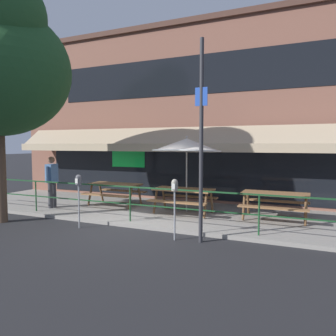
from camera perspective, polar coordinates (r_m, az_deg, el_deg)
name	(u,v)px	position (r m, az deg, el deg)	size (l,w,h in m)	color
ground_plane	(125,227)	(8.96, -7.58, -10.19)	(120.00, 120.00, 0.00)	#232326
patio_deck	(157,211)	(10.66, -1.90, -7.57)	(15.00, 4.00, 0.10)	gray
restaurant_building	(183,114)	(12.53, 2.56, 9.39)	(15.00, 1.60, 6.76)	brown
patio_railing	(130,196)	(9.05, -6.63, -4.87)	(13.84, 0.04, 0.97)	#194723
picnic_table_left	(115,188)	(11.46, -9.26, -3.47)	(1.80, 1.42, 0.76)	brown
picnic_table_centre	(183,194)	(10.01, 2.70, -4.52)	(1.80, 1.42, 0.76)	brown
picnic_table_right	(275,198)	(9.63, 18.15, -5.07)	(1.80, 1.42, 0.76)	brown
patio_umbrella_centre	(187,145)	(10.14, 3.27, 3.95)	(2.14, 2.14, 2.38)	#B7B2A8
pedestrian_walking	(52,179)	(11.57, -19.57, -1.83)	(0.30, 0.61, 1.71)	#333338
parking_meter_near	(79,185)	(8.92, -15.32, -2.86)	(0.15, 0.16, 1.42)	gray
parking_meter_far	(175,191)	(7.50, 1.17, -4.01)	(0.15, 0.16, 1.42)	gray
street_sign_pole	(201,140)	(7.30, 5.81, 4.95)	(0.28, 0.09, 4.52)	#2D2D33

